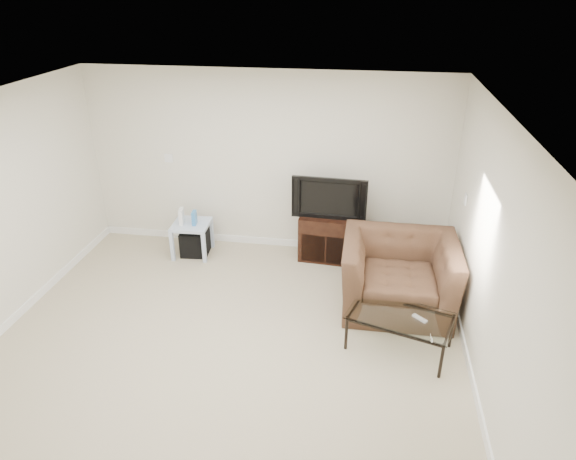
% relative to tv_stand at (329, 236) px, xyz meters
% --- Properties ---
extents(floor, '(5.00, 5.00, 0.00)m').
position_rel_tv_stand_xyz_m(floor, '(-0.90, -2.28, -0.32)').
color(floor, tan).
rests_on(floor, ground).
extents(ceiling, '(5.00, 5.00, 0.00)m').
position_rel_tv_stand_xyz_m(ceiling, '(-0.90, -2.28, 2.18)').
color(ceiling, white).
rests_on(ceiling, ground).
extents(wall_back, '(5.00, 0.02, 2.50)m').
position_rel_tv_stand_xyz_m(wall_back, '(-0.90, 0.22, 0.93)').
color(wall_back, silver).
rests_on(wall_back, ground).
extents(wall_right, '(0.02, 5.00, 2.50)m').
position_rel_tv_stand_xyz_m(wall_right, '(1.60, -2.28, 0.93)').
color(wall_right, silver).
rests_on(wall_right, ground).
extents(plate_back, '(0.12, 0.02, 0.12)m').
position_rel_tv_stand_xyz_m(plate_back, '(-2.30, 0.21, 0.93)').
color(plate_back, white).
rests_on(plate_back, wall_back).
extents(plate_right_switch, '(0.02, 0.09, 0.13)m').
position_rel_tv_stand_xyz_m(plate_right_switch, '(1.59, -0.68, 0.93)').
color(plate_right_switch, white).
rests_on(plate_right_switch, wall_right).
extents(plate_right_outlet, '(0.02, 0.08, 0.12)m').
position_rel_tv_stand_xyz_m(plate_right_outlet, '(1.59, -0.98, -0.02)').
color(plate_right_outlet, white).
rests_on(plate_right_outlet, wall_right).
extents(tv_stand, '(0.80, 0.58, 0.64)m').
position_rel_tv_stand_xyz_m(tv_stand, '(0.00, 0.00, 0.00)').
color(tv_stand, black).
rests_on(tv_stand, floor).
extents(dvd_player, '(0.44, 0.33, 0.06)m').
position_rel_tv_stand_xyz_m(dvd_player, '(-0.00, -0.04, 0.21)').
color(dvd_player, black).
rests_on(dvd_player, tv_stand).
extents(television, '(0.93, 0.23, 0.57)m').
position_rel_tv_stand_xyz_m(television, '(-0.00, -0.03, 0.60)').
color(television, black).
rests_on(television, tv_stand).
extents(side_table, '(0.52, 0.52, 0.48)m').
position_rel_tv_stand_xyz_m(side_table, '(-1.89, -0.23, -0.08)').
color(side_table, '#A4BDC9').
rests_on(side_table, floor).
extents(subwoofer, '(0.40, 0.40, 0.37)m').
position_rel_tv_stand_xyz_m(subwoofer, '(-1.86, -0.21, -0.15)').
color(subwoofer, black).
rests_on(subwoofer, floor).
extents(game_console, '(0.08, 0.16, 0.22)m').
position_rel_tv_stand_xyz_m(game_console, '(-2.01, -0.26, 0.26)').
color(game_console, white).
rests_on(game_console, side_table).
extents(game_case, '(0.07, 0.14, 0.19)m').
position_rel_tv_stand_xyz_m(game_case, '(-1.83, -0.25, 0.25)').
color(game_case, '#337FCC').
rests_on(game_case, side_table).
extents(recliner, '(1.30, 0.85, 1.14)m').
position_rel_tv_stand_xyz_m(recliner, '(0.90, -1.08, 0.25)').
color(recliner, '#513722').
rests_on(recliner, floor).
extents(coffee_table, '(1.18, 0.88, 0.41)m').
position_rel_tv_stand_xyz_m(coffee_table, '(0.90, -1.88, -0.11)').
color(coffee_table, black).
rests_on(coffee_table, floor).
extents(remote, '(0.15, 0.14, 0.02)m').
position_rel_tv_stand_xyz_m(remote, '(1.08, -1.91, 0.10)').
color(remote, '#B2B2B7').
rests_on(remote, coffee_table).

